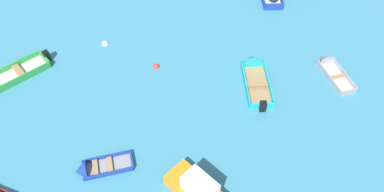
{
  "coord_description": "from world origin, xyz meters",
  "views": [
    {
      "loc": [
        1.17,
        8.39,
        17.6
      ],
      "look_at": [
        0.0,
        23.42,
        0.15
      ],
      "focal_mm": 35.66,
      "sensor_mm": 36.0,
      "label": 1
    }
  ],
  "objects_px": {
    "rowboat_deep_blue_back_row_right": "(92,169)",
    "mooring_buoy_outer_edge": "(105,44)",
    "rowboat_grey_near_left": "(329,67)",
    "rowboat_turquoise_distant_center": "(254,71)",
    "mooring_buoy_between_boats_right": "(156,67)"
  },
  "relations": [
    {
      "from": "rowboat_deep_blue_back_row_right",
      "to": "mooring_buoy_between_boats_right",
      "type": "distance_m",
      "value": 8.19
    },
    {
      "from": "rowboat_deep_blue_back_row_right",
      "to": "rowboat_grey_near_left",
      "type": "distance_m",
      "value": 15.99
    },
    {
      "from": "rowboat_grey_near_left",
      "to": "mooring_buoy_between_boats_right",
      "type": "relative_size",
      "value": 8.24
    },
    {
      "from": "rowboat_deep_blue_back_row_right",
      "to": "mooring_buoy_outer_edge",
      "type": "bearing_deg",
      "value": 99.11
    },
    {
      "from": "rowboat_turquoise_distant_center",
      "to": "mooring_buoy_outer_edge",
      "type": "height_order",
      "value": "rowboat_turquoise_distant_center"
    },
    {
      "from": "rowboat_deep_blue_back_row_right",
      "to": "mooring_buoy_between_boats_right",
      "type": "bearing_deg",
      "value": 73.92
    },
    {
      "from": "rowboat_grey_near_left",
      "to": "mooring_buoy_outer_edge",
      "type": "relative_size",
      "value": 8.06
    },
    {
      "from": "rowboat_turquoise_distant_center",
      "to": "mooring_buoy_outer_edge",
      "type": "relative_size",
      "value": 10.54
    },
    {
      "from": "rowboat_turquoise_distant_center",
      "to": "mooring_buoy_between_boats_right",
      "type": "distance_m",
      "value": 6.36
    },
    {
      "from": "rowboat_grey_near_left",
      "to": "rowboat_deep_blue_back_row_right",
      "type": "bearing_deg",
      "value": -147.57
    },
    {
      "from": "mooring_buoy_between_boats_right",
      "to": "rowboat_deep_blue_back_row_right",
      "type": "bearing_deg",
      "value": -106.08
    },
    {
      "from": "rowboat_grey_near_left",
      "to": "mooring_buoy_between_boats_right",
      "type": "height_order",
      "value": "rowboat_grey_near_left"
    },
    {
      "from": "rowboat_deep_blue_back_row_right",
      "to": "rowboat_turquoise_distant_center",
      "type": "distance_m",
      "value": 11.58
    },
    {
      "from": "rowboat_turquoise_distant_center",
      "to": "mooring_buoy_between_boats_right",
      "type": "height_order",
      "value": "rowboat_turquoise_distant_center"
    },
    {
      "from": "rowboat_grey_near_left",
      "to": "mooring_buoy_between_boats_right",
      "type": "distance_m",
      "value": 11.25
    }
  ]
}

